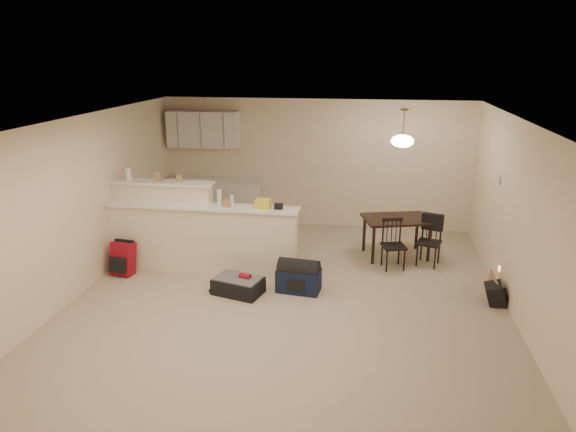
% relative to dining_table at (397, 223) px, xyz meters
% --- Properties ---
extents(room, '(7.00, 7.02, 2.50)m').
position_rel_dining_table_xyz_m(room, '(-1.55, -2.01, 0.65)').
color(room, '#BAA88F').
rests_on(room, ground).
extents(breakfast_bar, '(3.08, 0.58, 1.39)m').
position_rel_dining_table_xyz_m(breakfast_bar, '(-3.30, -1.03, 0.01)').
color(breakfast_bar, '#EFE3C1').
rests_on(breakfast_bar, ground).
extents(upper_cabinets, '(1.40, 0.34, 0.70)m').
position_rel_dining_table_xyz_m(upper_cabinets, '(-3.75, 1.31, 1.30)').
color(upper_cabinets, white).
rests_on(upper_cabinets, room).
extents(kitchen_counter, '(1.80, 0.60, 0.90)m').
position_rel_dining_table_xyz_m(kitchen_counter, '(-3.55, 1.18, -0.15)').
color(kitchen_counter, white).
rests_on(kitchen_counter, ground).
extents(thermostat, '(0.02, 0.12, 0.12)m').
position_rel_dining_table_xyz_m(thermostat, '(1.44, -0.46, 0.90)').
color(thermostat, beige).
rests_on(thermostat, room).
extents(jar, '(0.10, 0.10, 0.20)m').
position_rel_dining_table_xyz_m(jar, '(-4.29, -0.89, 0.89)').
color(jar, silver).
rests_on(jar, breakfast_bar).
extents(cereal_box, '(0.10, 0.07, 0.16)m').
position_rel_dining_table_xyz_m(cereal_box, '(-3.80, -0.89, 0.87)').
color(cereal_box, '#A07B52').
rests_on(cereal_box, breakfast_bar).
extents(small_box, '(0.08, 0.06, 0.12)m').
position_rel_dining_table_xyz_m(small_box, '(-3.44, -0.89, 0.85)').
color(small_box, '#A07B52').
rests_on(small_box, breakfast_bar).
extents(bottle_a, '(0.07, 0.07, 0.26)m').
position_rel_dining_table_xyz_m(bottle_a, '(-2.74, -1.11, 0.62)').
color(bottle_a, silver).
rests_on(bottle_a, breakfast_bar).
extents(bottle_b, '(0.06, 0.06, 0.18)m').
position_rel_dining_table_xyz_m(bottle_b, '(-2.54, -1.11, 0.58)').
color(bottle_b, silver).
rests_on(bottle_b, breakfast_bar).
extents(bag_lump, '(0.22, 0.18, 0.14)m').
position_rel_dining_table_xyz_m(bag_lump, '(-2.06, -1.11, 0.56)').
color(bag_lump, '#A07B52').
rests_on(bag_lump, breakfast_bar).
extents(pouch, '(0.12, 0.10, 0.08)m').
position_rel_dining_table_xyz_m(pouch, '(-1.82, -1.11, 0.53)').
color(pouch, '#A07B52').
rests_on(pouch, breakfast_bar).
extents(extra_item_x, '(0.12, 0.10, 0.11)m').
position_rel_dining_table_xyz_m(extra_item_x, '(-2.61, -1.11, 0.54)').
color(extra_item_x, '#A07B52').
rests_on(extra_item_x, breakfast_bar).
extents(dining_table, '(1.25, 1.00, 0.68)m').
position_rel_dining_table_xyz_m(dining_table, '(0.00, 0.00, 0.00)').
color(dining_table, black).
rests_on(dining_table, ground).
extents(pendant_lamp, '(0.36, 0.36, 0.62)m').
position_rel_dining_table_xyz_m(pendant_lamp, '(0.00, -0.00, 1.39)').
color(pendant_lamp, brown).
rests_on(pendant_lamp, room).
extents(dining_chair_near, '(0.43, 0.42, 0.81)m').
position_rel_dining_table_xyz_m(dining_chair_near, '(-0.06, -0.54, -0.20)').
color(dining_chair_near, black).
rests_on(dining_chair_near, ground).
extents(dining_chair_far, '(0.45, 0.44, 0.82)m').
position_rel_dining_table_xyz_m(dining_chair_far, '(0.51, -0.30, -0.19)').
color(dining_chair_far, black).
rests_on(dining_chair_far, ground).
extents(suitcase, '(0.77, 0.60, 0.23)m').
position_rel_dining_table_xyz_m(suitcase, '(-2.30, -1.81, -0.49)').
color(suitcase, black).
rests_on(suitcase, ground).
extents(red_backpack, '(0.37, 0.26, 0.52)m').
position_rel_dining_table_xyz_m(red_backpack, '(-4.25, -1.43, -0.34)').
color(red_backpack, maroon).
rests_on(red_backpack, ground).
extents(navy_duffel, '(0.65, 0.40, 0.34)m').
position_rel_dining_table_xyz_m(navy_duffel, '(-1.44, -1.60, -0.43)').
color(navy_duffel, '#111A36').
rests_on(navy_duffel, ground).
extents(black_daypack, '(0.26, 0.34, 0.28)m').
position_rel_dining_table_xyz_m(black_daypack, '(1.30, -1.56, -0.46)').
color(black_daypack, black).
rests_on(black_daypack, ground).
extents(cardboard_sheet, '(0.05, 0.43, 0.33)m').
position_rel_dining_table_xyz_m(cardboard_sheet, '(1.30, -1.40, -0.44)').
color(cardboard_sheet, '#A07B52').
rests_on(cardboard_sheet, ground).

